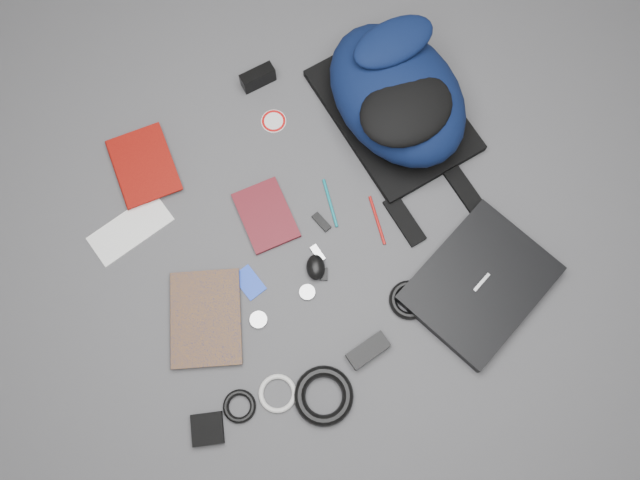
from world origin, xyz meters
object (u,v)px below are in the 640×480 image
object	(u,v)px
backpack	(397,94)
mouse	(316,267)
textbook_red	(116,176)
dvd_case	(266,215)
pouch	(207,429)
laptop	(480,284)
power_brick	(368,350)
compact_camera	(258,78)
comic_book	(171,321)

from	to	relation	value
backpack	mouse	world-z (taller)	backpack
textbook_red	dvd_case	bearing A→B (deg)	-37.11
backpack	pouch	xyz separation A→B (m)	(-0.81, -0.69, -0.10)
mouse	pouch	world-z (taller)	mouse
laptop	pouch	size ratio (longest dim) A/B	4.67
power_brick	dvd_case	bearing A→B (deg)	92.20
backpack	laptop	distance (m)	0.59
laptop	compact_camera	world-z (taller)	compact_camera
pouch	laptop	bearing A→B (deg)	7.34
laptop	pouch	bearing A→B (deg)	160.24
textbook_red	power_brick	xyz separation A→B (m)	(0.51, -0.73, 0.00)
comic_book	mouse	bearing A→B (deg)	16.42
comic_book	dvd_case	world-z (taller)	comic_book
comic_book	dvd_case	xyz separation A→B (m)	(0.35, 0.20, -0.00)
comic_book	dvd_case	bearing A→B (deg)	46.05
backpack	compact_camera	distance (m)	0.43
compact_camera	power_brick	distance (m)	0.88
laptop	dvd_case	world-z (taller)	laptop
backpack	comic_book	distance (m)	0.91
pouch	mouse	bearing A→B (deg)	36.56
backpack	dvd_case	distance (m)	0.51
pouch	power_brick	bearing A→B (deg)	5.31
textbook_red	power_brick	size ratio (longest dim) A/B	1.95
dvd_case	pouch	size ratio (longest dim) A/B	2.38
backpack	comic_book	size ratio (longest dim) A/B	2.02
comic_book	compact_camera	world-z (taller)	compact_camera
laptop	backpack	bearing A→B (deg)	65.36
compact_camera	mouse	distance (m)	0.62
textbook_red	backpack	bearing A→B (deg)	-7.42
power_brick	mouse	bearing A→B (deg)	87.41
dvd_case	backpack	bearing A→B (deg)	17.69
laptop	mouse	size ratio (longest dim) A/B	5.23
textbook_red	comic_book	distance (m)	0.47
comic_book	textbook_red	bearing A→B (deg)	109.64
textbook_red	dvd_case	xyz separation A→B (m)	(0.37, -0.27, -0.00)
mouse	laptop	bearing A→B (deg)	-8.78
comic_book	pouch	world-z (taller)	same
backpack	laptop	world-z (taller)	backpack
backpack	mouse	distance (m)	0.55
textbook_red	compact_camera	bearing A→B (deg)	15.51
compact_camera	mouse	world-z (taller)	compact_camera
laptop	pouch	world-z (taller)	laptop
backpack	comic_book	xyz separation A→B (m)	(-0.82, -0.38, -0.10)
textbook_red	compact_camera	xyz separation A→B (m)	(0.49, 0.15, 0.02)
textbook_red	mouse	size ratio (longest dim) A/B	3.11
dvd_case	pouch	distance (m)	0.61
dvd_case	compact_camera	size ratio (longest dim) A/B	1.86
mouse	power_brick	distance (m)	0.27
comic_book	power_brick	distance (m)	0.55
textbook_red	power_brick	bearing A→B (deg)	-56.73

